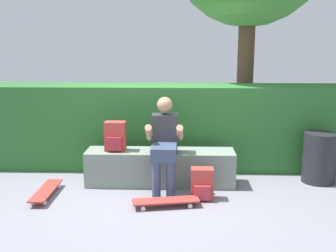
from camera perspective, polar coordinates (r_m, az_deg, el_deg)
name	(u,v)px	position (r m, az deg, el deg)	size (l,w,h in m)	color
ground_plane	(159,192)	(5.34, -1.28, -9.42)	(24.00, 24.00, 0.00)	gray
bench_main	(160,167)	(5.56, -1.11, -5.91)	(2.03, 0.45, 0.48)	gray
person_skater	(164,141)	(5.23, -0.52, -2.12)	(0.49, 0.62, 1.23)	#333338
skateboard_near_person	(166,201)	(4.86, -0.30, -10.65)	(0.82, 0.34, 0.09)	#BC3833
skateboard_beside_bench	(46,191)	(5.41, -17.00, -8.83)	(0.21, 0.80, 0.09)	#BC3833
backpack_on_bench	(115,137)	(5.50, -7.53, -1.52)	(0.28, 0.23, 0.40)	#B23833
backpack_on_ground	(202,184)	(5.07, 4.88, -8.27)	(0.28, 0.23, 0.40)	#B23833
hedge_row	(162,126)	(6.26, -0.83, -0.04)	(6.11, 0.74, 1.29)	#2A652B
trash_bin	(319,158)	(5.99, 20.77, -4.24)	(0.45, 0.45, 0.71)	#232328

